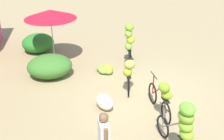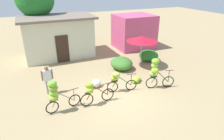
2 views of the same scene
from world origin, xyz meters
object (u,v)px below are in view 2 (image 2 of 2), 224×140
Objects in this scene: building_low at (58,37)px; produce_sack at (96,84)px; banana_pile_on_ground at (136,80)px; person_vendor at (47,77)px; market_umbrella at (142,39)px; bicycle_by_shop at (156,71)px; bicycle_center_loaded at (118,80)px; bicycle_leftmost at (56,93)px; bicycle_near_pile at (93,92)px; shop_pink at (134,31)px.

building_low reaches higher than produce_sack.
banana_pile_on_ground is (3.29, -6.34, -1.43)m from building_low.
building_low is 5.89m from person_vendor.
bicycle_by_shop is at bearing -106.44° from market_umbrella.
bicycle_center_loaded is at bearing -158.75° from banana_pile_on_ground.
produce_sack is at bearing -157.53° from market_umbrella.
bicycle_leftmost is 2.02× the size of banana_pile_on_ground.
building_low reaches higher than bicycle_near_pile.
shop_pink is 10.71m from bicycle_leftmost.
produce_sack is at bearing -7.75° from person_vendor.
bicycle_leftmost is (-7.94, -7.17, -0.47)m from shop_pink.
bicycle_near_pile is 1.13× the size of person_vendor.
person_vendor reaches higher than banana_pile_on_ground.
shop_pink is 3.90× the size of banana_pile_on_ground.
shop_pink is 4.48m from market_umbrella.
market_umbrella is 3.25m from bicycle_by_shop.
building_low reaches higher than shop_pink.
produce_sack is (0.91, -5.98, -1.36)m from building_low.
bicycle_near_pile is (1.69, -0.09, -0.26)m from bicycle_leftmost.
bicycle_leftmost reaches higher than bicycle_near_pile.
bicycle_leftmost is at bearing -85.96° from person_vendor.
building_low is 6.49m from market_umbrella.
bicycle_near_pile is (0.24, -7.55, -0.87)m from building_low.
bicycle_near_pile is 3.66m from bicycle_by_shop.
banana_pile_on_ground is (-0.58, 1.04, -0.90)m from bicycle_by_shop.
person_vendor is (-8.07, -5.35, -0.48)m from shop_pink.
produce_sack is (-3.85, -1.59, -1.76)m from market_umbrella.
shop_pink reaches higher than bicycle_leftmost.
bicycle_leftmost is 5.33m from bicycle_by_shop.
bicycle_by_shop is (2.06, -0.47, 0.33)m from bicycle_center_loaded.
building_low is 3.37× the size of bicycle_center_loaded.
banana_pile_on_ground is at bearing -117.85° from shop_pink.
produce_sack is at bearing 32.10° from bicycle_leftmost.
bicycle_leftmost is 1.82m from person_vendor.
bicycle_near_pile is (-6.25, -7.26, -0.73)m from shop_pink.
market_umbrella is 1.30× the size of bicycle_leftmost.
bicycle_by_shop reaches higher than bicycle_center_loaded.
building_low is 7.29m from banana_pile_on_ground.
bicycle_leftmost reaches higher than bicycle_center_loaded.
bicycle_leftmost is at bearing -170.48° from bicycle_center_loaded.
shop_pink is 1.93× the size of bicycle_leftmost.
shop_pink reaches higher than market_umbrella.
bicycle_leftmost is at bearing -101.01° from building_low.
market_umbrella is 3.05m from banana_pile_on_ground.
person_vendor is (-2.49, 0.34, 0.73)m from produce_sack.
bicycle_near_pile is 3.34m from banana_pile_on_ground.
bicycle_center_loaded is (3.27, 0.55, -0.24)m from bicycle_leftmost.
person_vendor is (-0.13, 1.82, -0.01)m from bicycle_leftmost.
shop_pink is at bearing 69.77° from bicycle_by_shop.
banana_pile_on_ground is (3.06, 1.21, -0.56)m from bicycle_near_pile.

